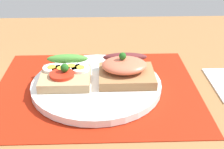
# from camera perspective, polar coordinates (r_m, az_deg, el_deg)

# --- Properties ---
(ground_plane) EXTENTS (1.20, 0.90, 0.03)m
(ground_plane) POSITION_cam_1_polar(r_m,az_deg,el_deg) (0.60, -2.89, -4.05)
(ground_plane) COLOR olive
(placemat) EXTENTS (0.39, 0.31, 0.00)m
(placemat) POSITION_cam_1_polar(r_m,az_deg,el_deg) (0.59, -2.93, -2.61)
(placemat) COLOR #A31F0C
(placemat) RESTS_ON ground_plane
(plate) EXTENTS (0.25, 0.25, 0.01)m
(plate) POSITION_cam_1_polar(r_m,az_deg,el_deg) (0.58, -2.95, -1.92)
(plate) COLOR white
(plate) RESTS_ON placemat
(sandwich_egg_tomato) EXTENTS (0.09, 0.10, 0.04)m
(sandwich_egg_tomato) POSITION_cam_1_polar(r_m,az_deg,el_deg) (0.59, -8.71, 0.31)
(sandwich_egg_tomato) COLOR tan
(sandwich_egg_tomato) RESTS_ON plate
(sandwich_salmon) EXTENTS (0.11, 0.10, 0.05)m
(sandwich_salmon) POSITION_cam_1_polar(r_m,az_deg,el_deg) (0.58, 2.55, 1.02)
(sandwich_salmon) COLOR #9F6E43
(sandwich_salmon) RESTS_ON plate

